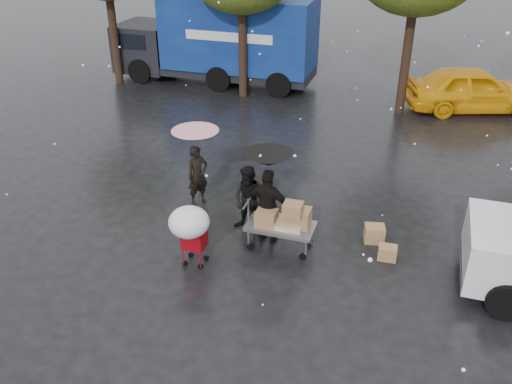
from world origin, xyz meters
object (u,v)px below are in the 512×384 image
(person_black, at_px, (268,207))
(vendor_cart, at_px, (284,220))
(shopping_cart, at_px, (190,225))
(person_pink, at_px, (198,175))
(yellow_taxi, at_px, (473,89))
(blue_truck, at_px, (220,40))

(person_black, relative_size, vendor_cart, 1.19)
(person_black, xyz_separation_m, shopping_cart, (-1.23, -1.45, 0.16))
(person_pink, relative_size, shopping_cart, 1.07)
(yellow_taxi, bearing_deg, person_pink, 124.99)
(shopping_cart, xyz_separation_m, yellow_taxi, (5.80, 11.89, -0.26))
(person_pink, height_order, yellow_taxi, yellow_taxi)
(blue_truck, bearing_deg, person_pink, -72.11)
(person_pink, relative_size, yellow_taxi, 0.33)
(person_black, height_order, vendor_cart, person_black)
(person_black, relative_size, shopping_cart, 1.23)
(blue_truck, height_order, yellow_taxi, blue_truck)
(yellow_taxi, bearing_deg, blue_truck, 68.57)
(person_pink, height_order, person_black, person_black)
(vendor_cart, xyz_separation_m, yellow_taxi, (4.15, 10.59, 0.08))
(vendor_cart, height_order, blue_truck, blue_truck)
(shopping_cart, bearing_deg, person_black, 49.54)
(shopping_cart, distance_m, blue_truck, 12.98)
(vendor_cart, bearing_deg, blue_truck, 117.54)
(blue_truck, distance_m, yellow_taxi, 9.94)
(person_black, height_order, shopping_cart, person_black)
(vendor_cart, height_order, yellow_taxi, yellow_taxi)
(person_black, distance_m, vendor_cart, 0.47)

